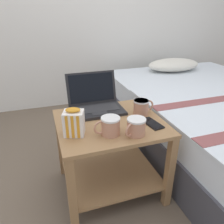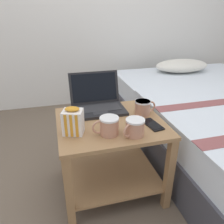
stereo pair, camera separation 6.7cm
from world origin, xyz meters
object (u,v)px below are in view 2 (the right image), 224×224
mug_front_right (135,127)px  cell_phone (152,124)px  mug_front_left (143,107)px  snack_bag (73,121)px  laptop (97,103)px  mug_mid_center (109,125)px

mug_front_right → cell_phone: size_ratio=0.82×
mug_front_left → snack_bag: 0.47m
mug_front_right → snack_bag: snack_bag is taller
snack_bag → cell_phone: 0.46m
mug_front_left → mug_front_right: (-0.14, -0.23, -0.00)m
cell_phone → mug_front_left: bearing=90.0°
laptop → snack_bag: size_ratio=2.22×
mug_front_left → mug_mid_center: bearing=-146.1°
mug_front_right → mug_mid_center: bearing=160.7°
mug_front_right → snack_bag: size_ratio=0.86×
laptop → mug_front_right: bearing=-72.8°
mug_front_right → cell_phone: bearing=29.0°
mug_front_left → mug_mid_center: 0.33m
mug_front_left → snack_bag: snack_bag is taller
mug_mid_center → cell_phone: size_ratio=0.91×
snack_bag → laptop: bearing=56.2°
mug_front_left → snack_bag: size_ratio=0.90×
mug_front_left → mug_mid_center: mug_mid_center is taller
mug_mid_center → snack_bag: snack_bag is taller
mug_mid_center → cell_phone: bearing=6.8°
laptop → mug_mid_center: 0.35m
mug_mid_center → snack_bag: 0.19m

